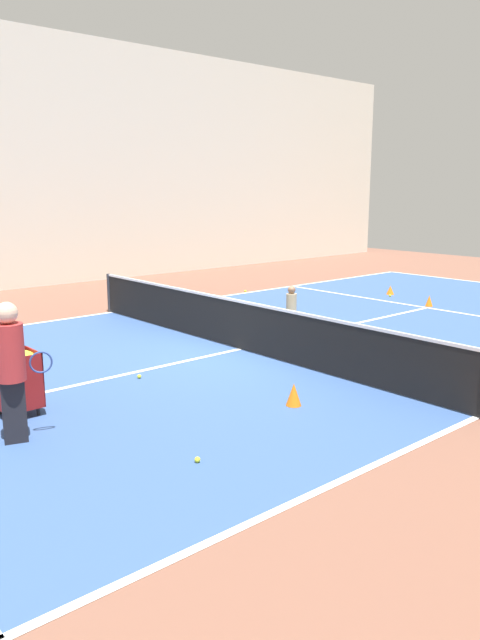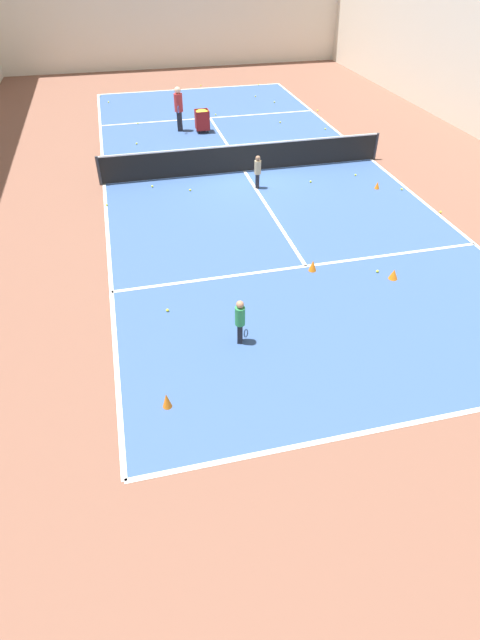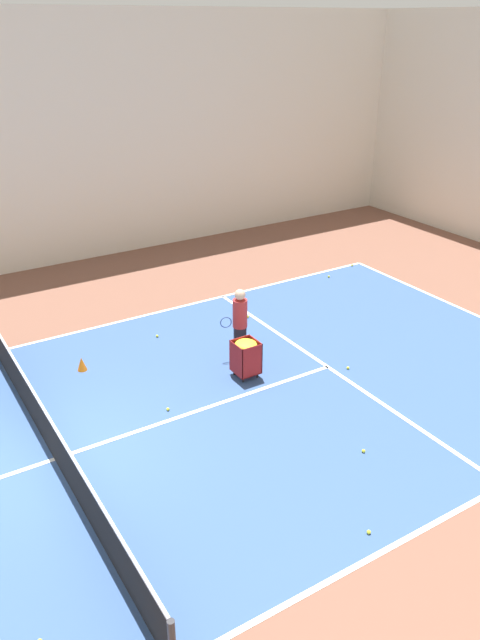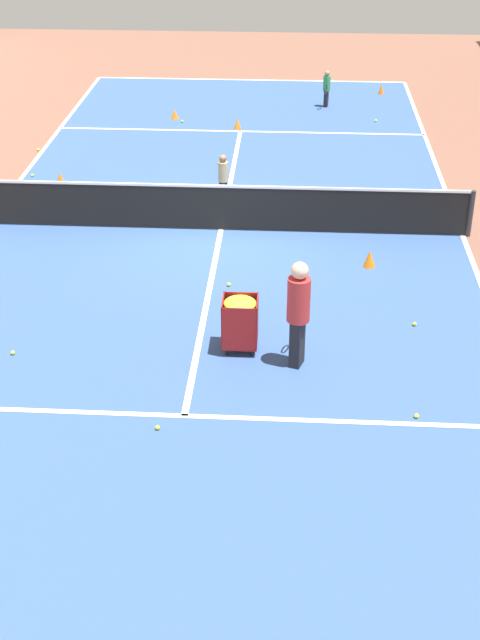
{
  "view_description": "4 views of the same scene",
  "coord_description": "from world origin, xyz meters",
  "px_view_note": "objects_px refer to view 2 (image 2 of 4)",
  "views": [
    {
      "loc": [
        -8.88,
        7.78,
        3.08
      ],
      "look_at": [
        0.0,
        0.0,
        0.59
      ],
      "focal_mm": 35.0,
      "sensor_mm": 36.0,
      "label": 1
    },
    {
      "loc": [
        -4.24,
        -16.84,
        6.91
      ],
      "look_at": [
        -2.36,
        -9.06,
        0.58
      ],
      "focal_mm": 28.0,
      "sensor_mm": 36.0,
      "label": 2
    },
    {
      "loc": [
        9.85,
        -2.01,
        7.47
      ],
      "look_at": [
        -1.59,
        5.09,
        0.97
      ],
      "focal_mm": 35.0,
      "sensor_mm": 36.0,
      "label": 3
    },
    {
      "loc": [
        -1.43,
        16.84,
        7.47
      ],
      "look_at": [
        -0.68,
        4.68,
        0.53
      ],
      "focal_mm": 50.0,
      "sensor_mm": 36.0,
      "label": 4
    }
  ],
  "objects_px": {
    "tennis_net": "(245,157)",
    "coach_at_net": "(179,106)",
    "ball_cart": "(202,116)",
    "child_midcourt": "(258,170)",
    "training_cone_0": "(377,185)",
    "training_cone_1": "(157,159)",
    "player_near_baseline": "(240,319)"
  },
  "relations": [
    {
      "from": "training_cone_0",
      "to": "training_cone_1",
      "type": "distance_m",
      "value": 8.0
    },
    {
      "from": "tennis_net",
      "to": "coach_at_net",
      "type": "relative_size",
      "value": 5.77
    },
    {
      "from": "tennis_net",
      "to": "coach_at_net",
      "type": "distance_m",
      "value": 5.35
    },
    {
      "from": "tennis_net",
      "to": "player_near_baseline",
      "type": "height_order",
      "value": "player_near_baseline"
    },
    {
      "from": "player_near_baseline",
      "to": "coach_at_net",
      "type": "xyz_separation_m",
      "value": [
        0.77,
        14.13,
        0.41
      ]
    },
    {
      "from": "player_near_baseline",
      "to": "training_cone_1",
      "type": "height_order",
      "value": "player_near_baseline"
    },
    {
      "from": "child_midcourt",
      "to": "tennis_net",
      "type": "bearing_deg",
      "value": 28.86
    },
    {
      "from": "tennis_net",
      "to": "child_midcourt",
      "type": "distance_m",
      "value": 1.5
    },
    {
      "from": "player_near_baseline",
      "to": "ball_cart",
      "type": "height_order",
      "value": "player_near_baseline"
    },
    {
      "from": "training_cone_0",
      "to": "child_midcourt",
      "type": "bearing_deg",
      "value": 165.48
    },
    {
      "from": "child_midcourt",
      "to": "training_cone_0",
      "type": "xyz_separation_m",
      "value": [
        3.89,
        -1.01,
        -0.5
      ]
    },
    {
      "from": "tennis_net",
      "to": "training_cone_1",
      "type": "distance_m",
      "value": 3.34
    },
    {
      "from": "ball_cart",
      "to": "training_cone_1",
      "type": "height_order",
      "value": "ball_cart"
    },
    {
      "from": "player_near_baseline",
      "to": "ball_cart",
      "type": "bearing_deg",
      "value": 10.66
    },
    {
      "from": "coach_at_net",
      "to": "training_cone_1",
      "type": "distance_m",
      "value": 3.88
    },
    {
      "from": "ball_cart",
      "to": "training_cone_1",
      "type": "relative_size",
      "value": 2.74
    },
    {
      "from": "tennis_net",
      "to": "ball_cart",
      "type": "bearing_deg",
      "value": 98.26
    },
    {
      "from": "tennis_net",
      "to": "training_cone_0",
      "type": "distance_m",
      "value": 4.69
    },
    {
      "from": "coach_at_net",
      "to": "training_cone_0",
      "type": "xyz_separation_m",
      "value": [
        5.54,
        -7.58,
        -0.89
      ]
    },
    {
      "from": "player_near_baseline",
      "to": "ball_cart",
      "type": "xyz_separation_m",
      "value": [
        1.68,
        13.73,
        0.03
      ]
    },
    {
      "from": "tennis_net",
      "to": "player_near_baseline",
      "type": "distance_m",
      "value": 9.35
    },
    {
      "from": "training_cone_0",
      "to": "tennis_net",
      "type": "bearing_deg",
      "value": 147.7
    },
    {
      "from": "player_near_baseline",
      "to": "coach_at_net",
      "type": "relative_size",
      "value": 0.6
    },
    {
      "from": "tennis_net",
      "to": "child_midcourt",
      "type": "xyz_separation_m",
      "value": [
        0.07,
        -1.49,
        0.12
      ]
    },
    {
      "from": "coach_at_net",
      "to": "ball_cart",
      "type": "height_order",
      "value": "coach_at_net"
    },
    {
      "from": "ball_cart",
      "to": "training_cone_1",
      "type": "bearing_deg",
      "value": -125.78
    },
    {
      "from": "ball_cart",
      "to": "training_cone_0",
      "type": "relative_size",
      "value": 3.77
    },
    {
      "from": "tennis_net",
      "to": "coach_at_net",
      "type": "xyz_separation_m",
      "value": [
        -1.59,
        5.08,
        0.5
      ]
    },
    {
      "from": "coach_at_net",
      "to": "player_near_baseline",
      "type": "bearing_deg",
      "value": 15.39
    },
    {
      "from": "tennis_net",
      "to": "ball_cart",
      "type": "distance_m",
      "value": 4.73
    },
    {
      "from": "child_midcourt",
      "to": "ball_cart",
      "type": "bearing_deg",
      "value": 33.11
    },
    {
      "from": "player_near_baseline",
      "to": "tennis_net",
      "type": "bearing_deg",
      "value": 3.02
    }
  ]
}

